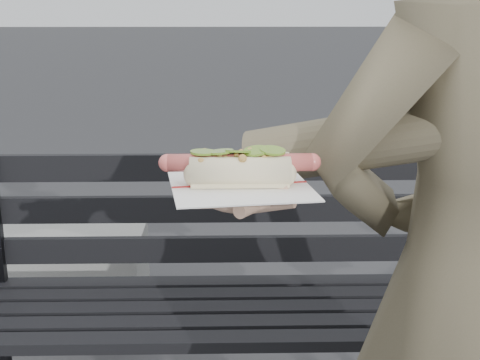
{
  "coord_description": "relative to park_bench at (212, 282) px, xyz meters",
  "views": [
    {
      "loc": [
        -0.04,
        -0.96,
        1.3
      ],
      "look_at": [
        -0.02,
        -0.06,
        1.06
      ],
      "focal_mm": 50.0,
      "sensor_mm": 36.0,
      "label": 1
    }
  ],
  "objects": [
    {
      "name": "person",
      "position": [
        0.45,
        -0.78,
        0.3
      ],
      "size": [
        0.67,
        0.52,
        1.64
      ],
      "primitive_type": "imported",
      "rotation": [
        0.0,
        0.0,
        3.36
      ],
      "color": "brown",
      "rests_on": "ground"
    },
    {
      "name": "park_bench",
      "position": [
        0.0,
        0.0,
        0.0
      ],
      "size": [
        1.5,
        0.44,
        0.88
      ],
      "color": "black",
      "rests_on": "ground"
    },
    {
      "name": "held_hotdog",
      "position": [
        0.25,
        -0.83,
        0.57
      ],
      "size": [
        0.63,
        0.32,
        0.2
      ],
      "color": "brown"
    }
  ]
}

